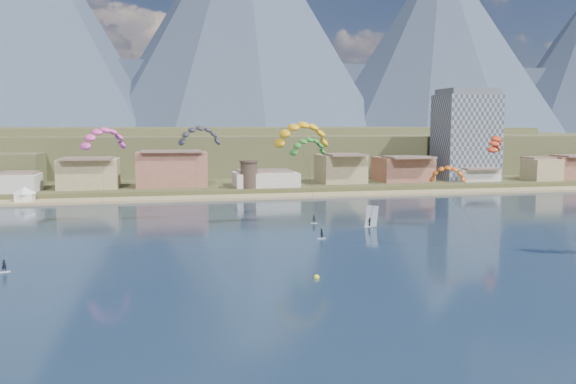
{
  "coord_description": "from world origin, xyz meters",
  "views": [
    {
      "loc": [
        -20.88,
        -66.94,
        21.44
      ],
      "look_at": [
        0.0,
        32.0,
        10.0
      ],
      "focal_mm": 37.19,
      "sensor_mm": 36.0,
      "label": 1
    }
  ],
  "objects_px": {
    "kitesurfer_green": "(308,144)",
    "windsurfer": "(370,220)",
    "buoy": "(317,277)",
    "apartment_tower": "(466,135)",
    "kitesurfer_yellow": "(302,131)",
    "watchtower": "(249,174)"
  },
  "relations": [
    {
      "from": "kitesurfer_yellow",
      "to": "buoy",
      "type": "bearing_deg",
      "value": -100.57
    },
    {
      "from": "apartment_tower",
      "to": "kitesurfer_green",
      "type": "xyz_separation_m",
      "value": [
        -72.2,
        -58.45,
        -0.96
      ]
    },
    {
      "from": "apartment_tower",
      "to": "buoy",
      "type": "distance_m",
      "value": 144.79
    },
    {
      "from": "kitesurfer_green",
      "to": "windsurfer",
      "type": "xyz_separation_m",
      "value": [
        9.06,
        -18.42,
        -15.44
      ]
    },
    {
      "from": "kitesurfer_yellow",
      "to": "windsurfer",
      "type": "height_order",
      "value": "kitesurfer_yellow"
    },
    {
      "from": "apartment_tower",
      "to": "kitesurfer_green",
      "type": "height_order",
      "value": "apartment_tower"
    },
    {
      "from": "apartment_tower",
      "to": "watchtower",
      "type": "xyz_separation_m",
      "value": [
        -80.0,
        -14.0,
        -11.45
      ]
    },
    {
      "from": "kitesurfer_green",
      "to": "windsurfer",
      "type": "height_order",
      "value": "kitesurfer_green"
    },
    {
      "from": "kitesurfer_yellow",
      "to": "buoy",
      "type": "distance_m",
      "value": 48.18
    },
    {
      "from": "apartment_tower",
      "to": "watchtower",
      "type": "distance_m",
      "value": 82.02
    },
    {
      "from": "buoy",
      "to": "watchtower",
      "type": "bearing_deg",
      "value": 87.14
    },
    {
      "from": "kitesurfer_yellow",
      "to": "windsurfer",
      "type": "bearing_deg",
      "value": -16.6
    },
    {
      "from": "buoy",
      "to": "kitesurfer_green",
      "type": "bearing_deg",
      "value": 77.35
    },
    {
      "from": "watchtower",
      "to": "kitesurfer_yellow",
      "type": "xyz_separation_m",
      "value": [
        2.96,
        -58.73,
        13.79
      ]
    },
    {
      "from": "watchtower",
      "to": "kitesurfer_yellow",
      "type": "height_order",
      "value": "kitesurfer_yellow"
    },
    {
      "from": "kitesurfer_yellow",
      "to": "kitesurfer_green",
      "type": "height_order",
      "value": "kitesurfer_yellow"
    },
    {
      "from": "windsurfer",
      "to": "buoy",
      "type": "relative_size",
      "value": 5.66
    },
    {
      "from": "windsurfer",
      "to": "kitesurfer_green",
      "type": "bearing_deg",
      "value": 116.2
    },
    {
      "from": "watchtower",
      "to": "kitesurfer_yellow",
      "type": "relative_size",
      "value": 0.34
    },
    {
      "from": "watchtower",
      "to": "buoy",
      "type": "bearing_deg",
      "value": -92.86
    },
    {
      "from": "apartment_tower",
      "to": "kitesurfer_yellow",
      "type": "xyz_separation_m",
      "value": [
        -77.04,
        -72.73,
        2.34
      ]
    },
    {
      "from": "apartment_tower",
      "to": "watchtower",
      "type": "height_order",
      "value": "apartment_tower"
    }
  ]
}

